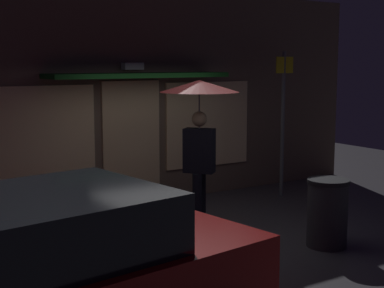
{
  "coord_description": "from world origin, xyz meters",
  "views": [
    {
      "loc": [
        -4.61,
        -6.88,
        2.53
      ],
      "look_at": [
        0.13,
        0.43,
        1.29
      ],
      "focal_mm": 54.52,
      "sensor_mm": 36.0,
      "label": 1
    }
  ],
  "objects_px": {
    "sidewalk_bollard": "(142,197)",
    "street_sign_post": "(283,116)",
    "person_with_umbrella": "(199,111)",
    "trash_bin": "(327,213)"
  },
  "relations": [
    {
      "from": "sidewalk_bollard",
      "to": "street_sign_post",
      "type": "bearing_deg",
      "value": -8.46
    },
    {
      "from": "person_with_umbrella",
      "to": "street_sign_post",
      "type": "bearing_deg",
      "value": -110.13
    },
    {
      "from": "person_with_umbrella",
      "to": "street_sign_post",
      "type": "relative_size",
      "value": 0.83
    },
    {
      "from": "person_with_umbrella",
      "to": "trash_bin",
      "type": "xyz_separation_m",
      "value": [
        0.92,
        -1.8,
        -1.31
      ]
    },
    {
      "from": "street_sign_post",
      "to": "sidewalk_bollard",
      "type": "bearing_deg",
      "value": 171.54
    },
    {
      "from": "person_with_umbrella",
      "to": "trash_bin",
      "type": "height_order",
      "value": "person_with_umbrella"
    },
    {
      "from": "street_sign_post",
      "to": "trash_bin",
      "type": "distance_m",
      "value": 3.23
    },
    {
      "from": "person_with_umbrella",
      "to": "street_sign_post",
      "type": "xyz_separation_m",
      "value": [
        2.44,
        0.85,
        -0.26
      ]
    },
    {
      "from": "sidewalk_bollard",
      "to": "trash_bin",
      "type": "height_order",
      "value": "trash_bin"
    },
    {
      "from": "street_sign_post",
      "to": "trash_bin",
      "type": "xyz_separation_m",
      "value": [
        -1.52,
        -2.65,
        -1.05
      ]
    }
  ]
}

